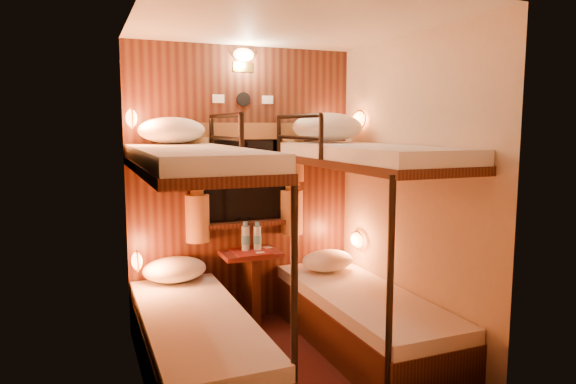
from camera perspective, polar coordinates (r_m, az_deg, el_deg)
name	(u,v)px	position (r m, az deg, el deg)	size (l,w,h in m)	color
floor	(288,366)	(3.92, -0.01, -18.72)	(2.10, 2.10, 0.00)	black
ceiling	(288,23)	(3.59, -0.01, 18.25)	(2.10, 2.10, 0.00)	silver
wall_back	(243,186)	(4.54, -5.00, 0.71)	(2.40, 2.40, 0.00)	#C6B293
wall_front	(366,230)	(2.63, 8.65, -4.17)	(2.40, 2.40, 0.00)	#C6B293
wall_left	(139,211)	(3.32, -16.23, -1.99)	(2.40, 2.40, 0.00)	#C6B293
wall_right	(409,195)	(4.04, 13.25, -0.28)	(2.40, 2.40, 0.00)	#C6B293
back_panel	(244,186)	(4.53, -4.94, 0.69)	(2.00, 0.03, 2.40)	#33140E
bunk_left	(195,299)	(3.59, -10.26, -11.67)	(0.72, 1.90, 1.82)	#33140E
bunk_right	(362,278)	(4.04, 8.28, -9.46)	(0.72, 1.90, 1.82)	#33140E
window	(245,188)	(4.50, -4.82, 0.41)	(1.00, 0.12, 0.79)	black
curtains	(246,179)	(4.46, -4.71, 1.42)	(1.10, 0.22, 1.00)	brown
back_fixtures	(244,64)	(4.49, -4.96, 14.01)	(0.54, 0.09, 0.48)	black
reading_lamps	(256,185)	(4.20, -3.60, 0.75)	(2.00, 0.20, 1.25)	orange
table	(251,278)	(4.51, -4.13, -9.51)	(0.50, 0.34, 0.66)	maroon
bottle_left	(246,238)	(4.46, -4.73, -5.14)	(0.07, 0.07, 0.26)	#99BFE5
bottle_right	(257,238)	(4.47, -3.43, -5.13)	(0.07, 0.07, 0.25)	#99BFE5
sachet_a	(260,253)	(4.39, -3.11, -6.75)	(0.07, 0.05, 0.01)	silver
sachet_b	(267,247)	(4.59, -2.38, -6.14)	(0.08, 0.06, 0.01)	silver
pillow_lower_left	(175,269)	(4.34, -12.48, -8.40)	(0.52, 0.37, 0.20)	silver
pillow_lower_right	(327,261)	(4.56, 4.40, -7.60)	(0.47, 0.33, 0.18)	silver
pillow_upper_left	(172,130)	(4.13, -12.80, 6.71)	(0.52, 0.37, 0.20)	silver
pillow_upper_right	(328,127)	(4.42, 4.44, 7.19)	(0.63, 0.45, 0.25)	silver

